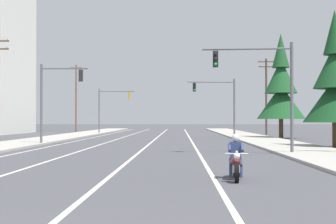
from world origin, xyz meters
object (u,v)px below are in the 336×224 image
object	(u,v)px
traffic_signal_near_right	(265,80)
conifer_tree_right_verge_near	(335,84)
motorcycle_with_rider	(236,161)
traffic_signal_near_left	(54,92)
traffic_signal_mid_left	(109,104)
traffic_signal_mid_right	(221,99)
utility_pole_right_far	(266,94)
conifer_tree_right_verge_far	(281,90)
utility_pole_left_far	(76,98)

from	to	relation	value
traffic_signal_near_right	conifer_tree_right_verge_near	distance (m)	8.41
motorcycle_with_rider	traffic_signal_near_left	xyz separation A→B (m)	(-11.39, 21.98, 3.43)
traffic_signal_mid_left	traffic_signal_mid_right	bearing A→B (deg)	-50.11
traffic_signal_near_left	traffic_signal_mid_right	distance (m)	19.75
traffic_signal_mid_left	traffic_signal_near_right	bearing A→B (deg)	-70.66
traffic_signal_mid_right	conifer_tree_right_verge_near	size ratio (longest dim) A/B	0.66
traffic_signal_near_left	utility_pole_right_far	size ratio (longest dim) A/B	0.63
traffic_signal_mid_right	conifer_tree_right_verge_near	distance (m)	19.26
traffic_signal_mid_right	conifer_tree_right_verge_far	xyz separation A→B (m)	(6.07, -1.00, 0.82)
traffic_signal_mid_right	conifer_tree_right_verge_far	world-z (taller)	conifer_tree_right_verge_far
motorcycle_with_rider	traffic_signal_mid_right	size ratio (longest dim) A/B	0.35
utility_pole_right_far	conifer_tree_right_verge_near	size ratio (longest dim) A/B	1.05
conifer_tree_right_verge_near	conifer_tree_right_verge_far	size ratio (longest dim) A/B	0.87
motorcycle_with_rider	traffic_signal_near_left	bearing A→B (deg)	117.40
traffic_signal_near_left	traffic_signal_mid_right	bearing A→B (deg)	45.13
motorcycle_with_rider	traffic_signal_near_right	world-z (taller)	traffic_signal_near_right
traffic_signal_mid_left	utility_pole_left_far	world-z (taller)	utility_pole_left_far
utility_pole_right_far	traffic_signal_mid_left	bearing A→B (deg)	168.15
conifer_tree_right_verge_near	utility_pole_left_far	bearing A→B (deg)	123.03
utility_pole_left_far	conifer_tree_right_verge_near	bearing A→B (deg)	-56.97
traffic_signal_near_right	motorcycle_with_rider	bearing A→B (deg)	-104.38
motorcycle_with_rider	conifer_tree_right_verge_far	distance (m)	36.29
traffic_signal_near_right	conifer_tree_right_verge_far	world-z (taller)	conifer_tree_right_verge_far
traffic_signal_near_right	traffic_signal_mid_left	distance (m)	43.61
traffic_signal_near_left	utility_pole_right_far	xyz separation A→B (m)	(20.85, 26.37, 1.23)
traffic_signal_mid_left	utility_pole_left_far	size ratio (longest dim) A/B	0.62
utility_pole_left_far	traffic_signal_mid_left	bearing A→B (deg)	-39.78
traffic_signal_near_left	conifer_tree_right_verge_far	size ratio (longest dim) A/B	0.58
traffic_signal_mid_left	utility_pole_right_far	size ratio (longest dim) A/B	0.63
traffic_signal_mid_left	conifer_tree_right_verge_far	size ratio (longest dim) A/B	0.58
traffic_signal_mid_left	conifer_tree_right_verge_far	distance (m)	26.81
traffic_signal_mid_left	motorcycle_with_rider	bearing A→B (deg)	-77.73
traffic_signal_mid_right	conifer_tree_right_verge_near	xyz separation A→B (m)	(6.17, -18.24, 0.19)
traffic_signal_mid_right	utility_pole_left_far	size ratio (longest dim) A/B	0.62
motorcycle_with_rider	conifer_tree_right_verge_near	distance (m)	20.11
motorcycle_with_rider	traffic_signal_near_left	world-z (taller)	traffic_signal_near_left
utility_pole_right_far	traffic_signal_mid_right	bearing A→B (deg)	-119.21
traffic_signal_near_left	traffic_signal_mid_left	world-z (taller)	same
traffic_signal_mid_left	utility_pole_left_far	distance (m)	7.39
motorcycle_with_rider	utility_pole_right_far	size ratio (longest dim) A/B	0.22
conifer_tree_right_verge_near	utility_pole_right_far	bearing A→B (deg)	88.61
traffic_signal_near_right	utility_pole_left_far	world-z (taller)	utility_pole_left_far
conifer_tree_right_verge_far	traffic_signal_near_right	bearing A→B (deg)	-103.54
traffic_signal_mid_right	traffic_signal_mid_left	distance (m)	21.84
utility_pole_right_far	conifer_tree_right_verge_far	distance (m)	13.40
traffic_signal_mid_right	traffic_signal_mid_left	world-z (taller)	same
traffic_signal_mid_left	conifer_tree_right_verge_near	world-z (taller)	conifer_tree_right_verge_near
traffic_signal_mid_right	motorcycle_with_rider	bearing A→B (deg)	-94.04
traffic_signal_near_right	traffic_signal_mid_right	distance (m)	24.39
utility_pole_right_far	utility_pole_left_far	bearing A→B (deg)	161.14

